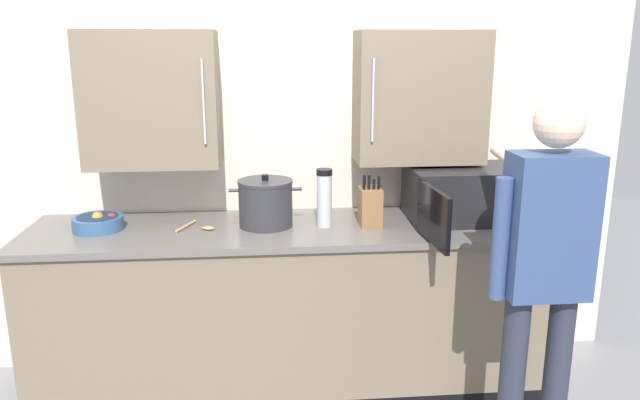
# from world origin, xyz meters

# --- Properties ---
(back_wall_tiled) EXTENTS (3.95, 0.44, 2.69)m
(back_wall_tiled) POSITION_xyz_m (0.00, 0.97, 1.40)
(back_wall_tiled) COLOR beige
(back_wall_tiled) RESTS_ON ground_plane
(counter_unit) EXTENTS (2.75, 0.70, 0.93)m
(counter_unit) POSITION_xyz_m (0.00, 0.62, 0.47)
(counter_unit) COLOR #756651
(counter_unit) RESTS_ON ground_plane
(microwave_oven) EXTENTS (0.59, 0.83, 0.29)m
(microwave_oven) POSITION_xyz_m (0.90, 0.66, 1.08)
(microwave_oven) COLOR black
(microwave_oven) RESTS_ON counter_unit
(wooden_spoon) EXTENTS (0.20, 0.19, 0.02)m
(wooden_spoon) POSITION_xyz_m (-0.48, 0.61, 0.94)
(wooden_spoon) COLOR tan
(wooden_spoon) RESTS_ON counter_unit
(stock_pot) EXTENTS (0.38, 0.29, 0.28)m
(stock_pot) POSITION_xyz_m (-0.13, 0.64, 1.06)
(stock_pot) COLOR #2D2D33
(stock_pot) RESTS_ON counter_unit
(knife_block) EXTENTS (0.11, 0.15, 0.28)m
(knife_block) POSITION_xyz_m (0.42, 0.60, 1.04)
(knife_block) COLOR brown
(knife_block) RESTS_ON counter_unit
(fruit_bowl) EXTENTS (0.26, 0.26, 0.10)m
(fruit_bowl) POSITION_xyz_m (-0.99, 0.65, 0.98)
(fruit_bowl) COLOR #335684
(fruit_bowl) RESTS_ON counter_unit
(thermos_flask) EXTENTS (0.08, 0.08, 0.31)m
(thermos_flask) POSITION_xyz_m (0.17, 0.60, 1.09)
(thermos_flask) COLOR #B7BABF
(thermos_flask) RESTS_ON counter_unit
(person_figure) EXTENTS (0.44, 0.64, 1.67)m
(person_figure) POSITION_xyz_m (1.02, -0.17, 1.00)
(person_figure) COLOR #282D3D
(person_figure) RESTS_ON ground_plane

